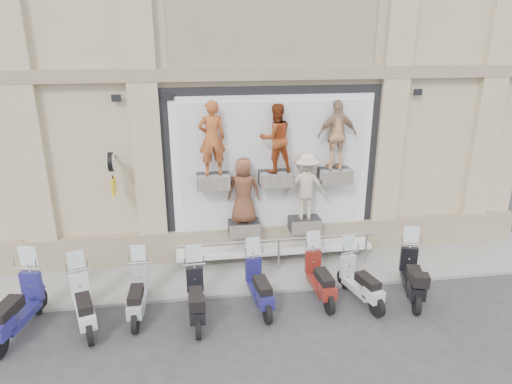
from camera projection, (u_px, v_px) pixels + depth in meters
ground at (296, 318)px, 9.78m from camera, size 90.00×90.00×0.00m
sidewalk at (278, 268)px, 11.72m from camera, size 16.00×2.20×0.08m
building at (250, 25)px, 14.31m from camera, size 14.00×8.60×12.00m
shop_vitrine at (277, 173)px, 11.54m from camera, size 5.60×0.83×4.30m
guard_rail at (279, 255)px, 11.49m from camera, size 5.06×0.10×0.93m
clock_sign_bracket at (112, 168)px, 10.60m from camera, size 0.10×0.80×1.02m
scooter_a at (15, 298)px, 9.00m from camera, size 1.01×2.09×1.63m
scooter_b at (82, 295)px, 9.26m from camera, size 1.04×1.87×1.46m
scooter_c at (137, 286)px, 9.65m from camera, size 0.55×1.73×1.39m
scooter_d at (196, 289)px, 9.50m from camera, size 0.54×1.78×1.44m
scooter_e at (259, 278)px, 9.96m from camera, size 0.70×1.79×1.42m
scooter_f at (320, 270)px, 10.29m from camera, size 0.60×1.77×1.42m
scooter_g at (361, 274)px, 10.15m from camera, size 0.91×1.79×1.40m
scooter_h at (413, 268)px, 10.31m from camera, size 1.04×1.93×1.50m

